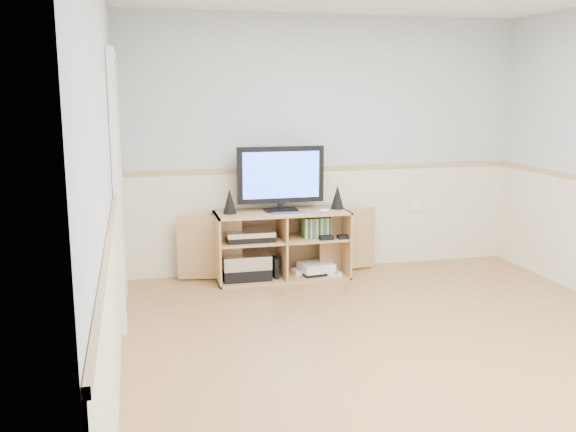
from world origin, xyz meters
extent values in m
cube|color=tan|center=(0.00, 0.00, -0.01)|extent=(4.00, 4.50, 0.02)
cube|color=silver|center=(-2.01, 0.00, 1.25)|extent=(0.02, 4.50, 2.50)
cube|color=silver|center=(0.00, 2.26, 1.25)|extent=(4.00, 0.02, 2.50)
cube|color=beige|center=(0.00, 2.24, 0.50)|extent=(4.00, 0.01, 1.00)
cube|color=tan|center=(0.00, 2.23, 1.02)|extent=(4.00, 0.02, 0.04)
cube|color=beige|center=(-1.98, 1.30, 1.00)|extent=(0.03, 0.82, 2.00)
cube|color=tan|center=(-0.49, 1.98, 0.01)|extent=(1.27, 0.48, 0.02)
cube|color=tan|center=(-0.49, 1.98, 0.64)|extent=(1.27, 0.48, 0.02)
cube|color=tan|center=(-1.12, 1.98, 0.33)|extent=(0.02, 0.48, 0.65)
cube|color=tan|center=(0.13, 1.98, 0.33)|extent=(0.02, 0.48, 0.65)
cube|color=tan|center=(-0.49, 2.21, 0.33)|extent=(1.27, 0.02, 0.65)
cube|color=tan|center=(-0.49, 1.98, 0.33)|extent=(0.02, 0.46, 0.61)
cube|color=tan|center=(-0.81, 1.98, 0.38)|extent=(0.60, 0.44, 0.02)
cube|color=tan|center=(-0.17, 1.98, 0.38)|extent=(0.60, 0.44, 0.02)
cube|color=tan|center=(-1.18, 2.05, 0.33)|extent=(0.61, 0.12, 0.61)
cube|color=tan|center=(0.19, 2.05, 0.33)|extent=(0.61, 0.12, 0.61)
cube|color=black|center=(-0.49, 2.03, 0.66)|extent=(0.31, 0.18, 0.02)
cube|color=black|center=(-0.49, 2.03, 0.70)|extent=(0.05, 0.04, 0.06)
cube|color=black|center=(-0.49, 2.03, 1.00)|extent=(0.84, 0.05, 0.54)
cube|color=blue|center=(-0.49, 2.00, 1.00)|extent=(0.74, 0.01, 0.44)
cone|color=black|center=(-0.99, 2.00, 0.77)|extent=(0.13, 0.13, 0.23)
cone|color=black|center=(0.07, 2.00, 0.77)|extent=(0.13, 0.13, 0.23)
cube|color=silver|center=(-0.44, 1.84, 0.66)|extent=(0.33, 0.15, 0.01)
ellipsoid|color=white|center=(-0.12, 1.84, 0.67)|extent=(0.10, 0.07, 0.04)
cube|color=black|center=(-0.85, 1.98, 0.07)|extent=(0.45, 0.33, 0.11)
cube|color=silver|center=(-0.85, 1.98, 0.20)|extent=(0.45, 0.33, 0.13)
cube|color=black|center=(-0.81, 1.98, 0.42)|extent=(0.45, 0.31, 0.05)
cube|color=silver|center=(-0.81, 1.98, 0.46)|extent=(0.45, 0.31, 0.05)
cube|color=black|center=(-0.57, 1.93, 0.12)|extent=(0.04, 0.14, 0.20)
cube|color=white|center=(-0.27, 2.01, 0.04)|extent=(0.23, 0.19, 0.05)
cube|color=black|center=(-0.15, 1.96, 0.04)|extent=(0.33, 0.28, 0.03)
cube|color=white|center=(-0.15, 1.96, 0.09)|extent=(0.34, 0.30, 0.08)
cube|color=white|center=(0.05, 1.88, 0.04)|extent=(0.04, 0.14, 0.03)
cube|color=white|center=(0.03, 2.04, 0.04)|extent=(0.09, 0.15, 0.03)
cube|color=#3F8C3F|center=(-0.15, 1.96, 0.48)|extent=(0.27, 0.14, 0.19)
cube|color=white|center=(1.00, 2.23, 0.60)|extent=(0.12, 0.03, 0.12)
camera|label=1|loc=(-1.84, -3.85, 1.78)|focal=40.00mm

